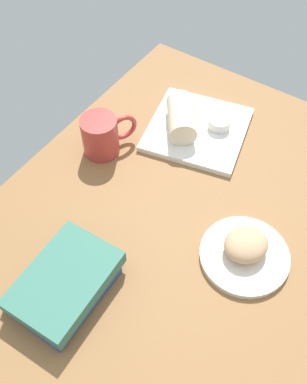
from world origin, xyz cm
name	(u,v)px	position (x,y,z in cm)	size (l,w,h in cm)	color
dining_table	(192,238)	(0.00, 0.00, 2.00)	(110.00, 90.00, 4.00)	olive
round_plate	(244,256)	(-1.00, 12.09, 4.70)	(19.04, 19.04, 1.40)	silver
scone_pastry	(246,244)	(-1.80, 11.52, 7.76)	(9.64, 8.55, 4.73)	tan
square_plate	(197,129)	(-27.73, -15.16, 4.80)	(24.57, 24.57, 1.60)	white
sauce_cup	(219,123)	(-30.94, -10.66, 7.08)	(5.85, 5.85, 2.77)	silver
breakfast_wrap	(181,118)	(-25.16, -18.75, 9.08)	(6.97, 6.97, 13.32)	beige
book_stack	(64,284)	(25.89, -14.27, 7.15)	(21.88, 15.67, 6.21)	#33477F
coffee_mug	(102,135)	(-8.75, -31.70, 9.34)	(13.58, 9.82, 10.46)	#B23833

